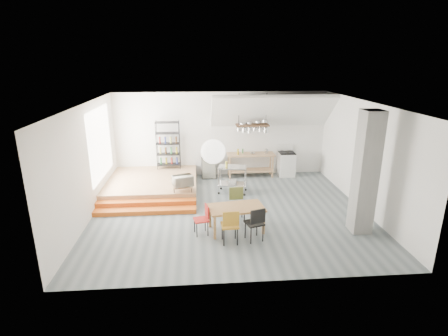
{
  "coord_description": "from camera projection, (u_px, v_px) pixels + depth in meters",
  "views": [
    {
      "loc": [
        -0.94,
        -9.56,
        4.37
      ],
      "look_at": [
        -0.11,
        0.8,
        1.1
      ],
      "focal_mm": 28.0,
      "sensor_mm": 36.0,
      "label": 1
    }
  ],
  "objects": [
    {
      "name": "dining_table",
      "position": [
        236.0,
        209.0,
        9.11
      ],
      "size": [
        1.52,
        0.99,
        0.68
      ],
      "rotation": [
        0.0,
        0.0,
        0.14
      ],
      "color": "#926135",
      "rests_on": "ground"
    },
    {
      "name": "chair_olive",
      "position": [
        237.0,
        201.0,
        9.78
      ],
      "size": [
        0.45,
        0.45,
        0.93
      ],
      "rotation": [
        0.0,
        0.0,
        0.07
      ],
      "color": "#5E6730",
      "rests_on": "ground"
    },
    {
      "name": "step_lower",
      "position": [
        145.0,
        211.0,
        10.31
      ],
      "size": [
        3.0,
        0.35,
        0.13
      ],
      "primitive_type": "cube",
      "color": "#C75617",
      "rests_on": "ground"
    },
    {
      "name": "ceiling",
      "position": [
        230.0,
        103.0,
        9.51
      ],
      "size": [
        8.0,
        7.0,
        0.02
      ],
      "primitive_type": "cube",
      "color": "white",
      "rests_on": "wall_back"
    },
    {
      "name": "wall_right",
      "position": [
        365.0,
        157.0,
        10.29
      ],
      "size": [
        0.04,
        7.0,
        3.2
      ],
      "primitive_type": "cube",
      "color": "silver",
      "rests_on": "ground"
    },
    {
      "name": "chair_red",
      "position": [
        203.0,
        217.0,
        8.98
      ],
      "size": [
        0.43,
        0.43,
        0.79
      ],
      "rotation": [
        0.0,
        0.0,
        -1.36
      ],
      "color": "#B11D19",
      "rests_on": "ground"
    },
    {
      "name": "concrete_column",
      "position": [
        366.0,
        173.0,
        8.81
      ],
      "size": [
        0.5,
        0.5,
        3.2
      ],
      "primitive_type": "cube",
      "color": "gray",
      "rests_on": "ground"
    },
    {
      "name": "rolling_cart",
      "position": [
        232.0,
        176.0,
        11.73
      ],
      "size": [
        1.03,
        0.72,
        0.93
      ],
      "rotation": [
        0.0,
        0.0,
        -0.23
      ],
      "color": "silver",
      "rests_on": "ground"
    },
    {
      "name": "wall_back",
      "position": [
        221.0,
        134.0,
        13.32
      ],
      "size": [
        8.0,
        0.04,
        3.2
      ],
      "primitive_type": "cube",
      "color": "silver",
      "rests_on": "ground"
    },
    {
      "name": "window_pane",
      "position": [
        101.0,
        143.0,
        11.05
      ],
      "size": [
        0.02,
        2.5,
        2.2
      ],
      "primitive_type": "cube",
      "color": "white",
      "rests_on": "wall_left"
    },
    {
      "name": "bowl",
      "position": [
        252.0,
        153.0,
        13.22
      ],
      "size": [
        0.24,
        0.24,
        0.05
      ],
      "primitive_type": "imported",
      "rotation": [
        0.0,
        0.0,
        0.3
      ],
      "color": "silver",
      "rests_on": "kitchen_counter"
    },
    {
      "name": "chair_black",
      "position": [
        256.0,
        221.0,
        8.59
      ],
      "size": [
        0.52,
        0.52,
        0.9
      ],
      "rotation": [
        0.0,
        0.0,
        3.44
      ],
      "color": "black",
      "rests_on": "ground"
    },
    {
      "name": "wall_left",
      "position": [
        87.0,
        163.0,
        9.68
      ],
      "size": [
        0.04,
        7.0,
        3.2
      ],
      "primitive_type": "cube",
      "color": "silver",
      "rests_on": "ground"
    },
    {
      "name": "step_upper",
      "position": [
        147.0,
        204.0,
        10.62
      ],
      "size": [
        3.0,
        0.35,
        0.27
      ],
      "primitive_type": "cube",
      "color": "#C75617",
      "rests_on": "ground"
    },
    {
      "name": "microwave_shelf",
      "position": [
        183.0,
        186.0,
        10.91
      ],
      "size": [
        0.6,
        0.4,
        0.16
      ],
      "color": "#A77B53",
      "rests_on": "platform"
    },
    {
      "name": "wire_shelving",
      "position": [
        168.0,
        144.0,
        12.96
      ],
      "size": [
        0.88,
        0.38,
        1.8
      ],
      "color": "black",
      "rests_on": "platform"
    },
    {
      "name": "paper_lantern",
      "position": [
        213.0,
        152.0,
        8.51
      ],
      "size": [
        0.6,
        0.6,
        0.6
      ],
      "primitive_type": "sphere",
      "color": "white",
      "rests_on": "ceiling"
    },
    {
      "name": "slope_ceiling",
      "position": [
        272.0,
        111.0,
        12.6
      ],
      "size": [
        4.4,
        1.44,
        1.32
      ],
      "primitive_type": "cube",
      "rotation": [
        -0.73,
        0.0,
        0.0
      ],
      "color": "white",
      "rests_on": "wall_back"
    },
    {
      "name": "pot_rack",
      "position": [
        253.0,
        127.0,
        12.74
      ],
      "size": [
        1.2,
        0.5,
        1.43
      ],
      "color": "#44281B",
      "rests_on": "ceiling"
    },
    {
      "name": "floor",
      "position": [
        230.0,
        211.0,
        10.47
      ],
      "size": [
        8.0,
        8.0,
        0.0
      ],
      "primitive_type": "plane",
      "color": "slate",
      "rests_on": "ground"
    },
    {
      "name": "chair_mustard",
      "position": [
        230.0,
        224.0,
        8.46
      ],
      "size": [
        0.43,
        0.43,
        0.91
      ],
      "rotation": [
        0.0,
        0.0,
        3.19
      ],
      "color": "#A1701B",
      "rests_on": "ground"
    },
    {
      "name": "mini_fridge",
      "position": [
        209.0,
        166.0,
        13.34
      ],
      "size": [
        0.54,
        0.54,
        0.91
      ],
      "primitive_type": "cube",
      "color": "black",
      "rests_on": "ground"
    },
    {
      "name": "platform",
      "position": [
        153.0,
        184.0,
        12.12
      ],
      "size": [
        3.0,
        3.0,
        0.4
      ],
      "primitive_type": "cube",
      "color": "#A77B53",
      "rests_on": "ground"
    },
    {
      "name": "microwave",
      "position": [
        183.0,
        181.0,
        10.86
      ],
      "size": [
        0.7,
        0.59,
        0.33
      ],
      "primitive_type": "imported",
      "rotation": [
        0.0,
        0.0,
        0.36
      ],
      "color": "beige",
      "rests_on": "microwave_shelf"
    },
    {
      "name": "stove",
      "position": [
        286.0,
        164.0,
        13.52
      ],
      "size": [
        0.6,
        0.6,
        1.18
      ],
      "color": "white",
      "rests_on": "ground"
    },
    {
      "name": "kitchen_counter",
      "position": [
        251.0,
        161.0,
        13.36
      ],
      "size": [
        1.8,
        0.6,
        0.91
      ],
      "color": "#A77B53",
      "rests_on": "ground"
    }
  ]
}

